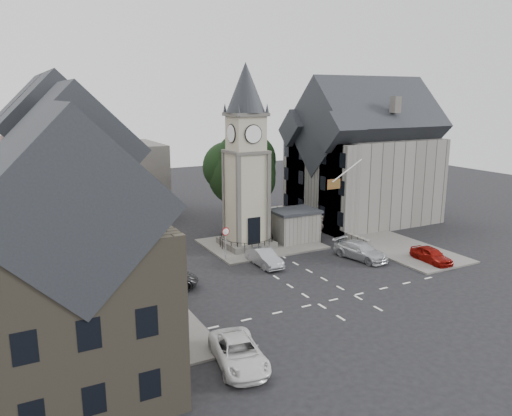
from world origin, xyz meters
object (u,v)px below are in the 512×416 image
stone_shelter (294,226)px  pedestrian (322,224)px  car_east_red (431,255)px  car_west_blue (147,294)px  clock_tower (246,158)px

stone_shelter → pedestrian: size_ratio=2.45×
pedestrian → car_east_red: bearing=61.9°
car_east_red → pedestrian: bearing=106.1°
car_west_blue → pedestrian: bearing=-56.9°
car_east_red → car_west_blue: bearing=176.8°
car_west_blue → car_east_red: 23.17m
car_west_blue → pedestrian: size_ratio=2.26×
stone_shelter → pedestrian: 4.35m
pedestrian → car_west_blue: bearing=-16.6°
stone_shelter → car_east_red: (6.70, -10.50, -0.89)m
clock_tower → car_west_blue: (-11.50, -8.23, -7.44)m
clock_tower → car_east_red: (11.50, -10.99, -7.46)m
clock_tower → car_east_red: 17.57m
car_west_blue → car_east_red: (23.00, -2.76, -0.02)m
clock_tower → pedestrian: bearing=5.3°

